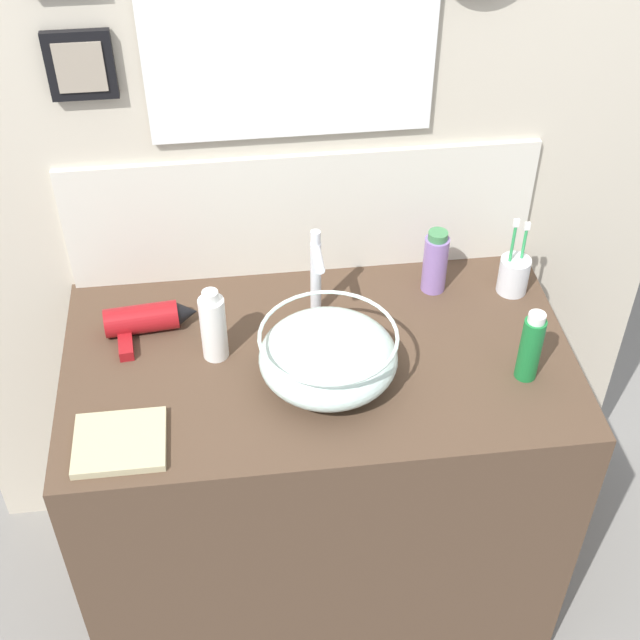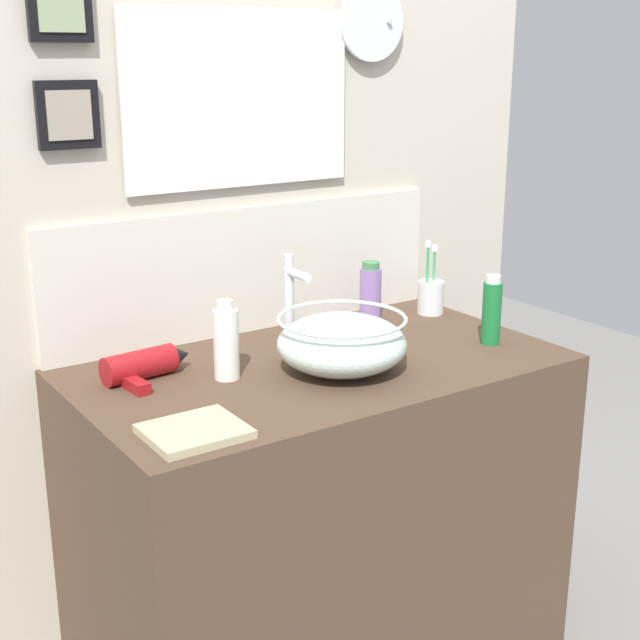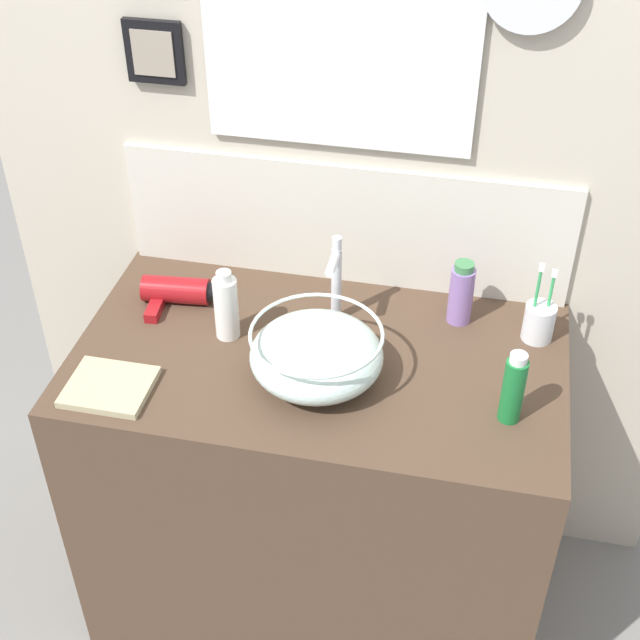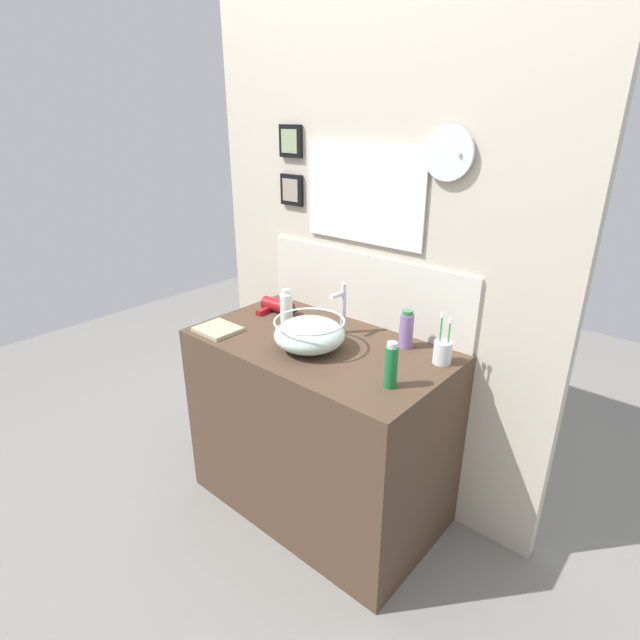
{
  "view_description": "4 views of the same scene",
  "coord_description": "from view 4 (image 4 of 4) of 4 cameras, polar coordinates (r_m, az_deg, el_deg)",
  "views": [
    {
      "loc": [
        -0.16,
        -1.37,
        2.14
      ],
      "look_at": [
        0.0,
        0.0,
        0.93
      ],
      "focal_mm": 50.0,
      "sensor_mm": 36.0,
      "label": 1
    },
    {
      "loc": [
        -1.05,
        -1.56,
        1.49
      ],
      "look_at": [
        0.0,
        0.0,
        0.93
      ],
      "focal_mm": 50.0,
      "sensor_mm": 36.0,
      "label": 2
    },
    {
      "loc": [
        0.32,
        -1.47,
        2.1
      ],
      "look_at": [
        0.0,
        0.0,
        0.93
      ],
      "focal_mm": 50.0,
      "sensor_mm": 36.0,
      "label": 3
    },
    {
      "loc": [
        1.22,
        -1.4,
        1.7
      ],
      "look_at": [
        0.0,
        0.0,
        0.93
      ],
      "focal_mm": 28.0,
      "sensor_mm": 36.0,
      "label": 4
    }
  ],
  "objects": [
    {
      "name": "ground_plane",
      "position": [
        2.52,
        -0.06,
        -19.89
      ],
      "size": [
        6.0,
        6.0,
        0.0
      ],
      "primitive_type": "plane",
      "color": "gray"
    },
    {
      "name": "vanity_counter",
      "position": [
        2.26,
        -0.07,
        -12.12
      ],
      "size": [
        1.09,
        0.62,
        0.83
      ],
      "primitive_type": "cube",
      "color": "#4C3828",
      "rests_on": "ground"
    },
    {
      "name": "back_panel",
      "position": [
        2.18,
        5.8,
        9.42
      ],
      "size": [
        1.74,
        0.09,
        2.42
      ],
      "color": "beige",
      "rests_on": "ground"
    },
    {
      "name": "glass_bowl_sink",
      "position": [
        1.97,
        -1.21,
        -1.6
      ],
      "size": [
        0.28,
        0.28,
        0.12
      ],
      "color": "silver",
      "rests_on": "vanity_counter"
    },
    {
      "name": "faucet",
      "position": [
        2.09,
        2.54,
        1.6
      ],
      "size": [
        0.02,
        0.09,
        0.22
      ],
      "color": "silver",
      "rests_on": "vanity_counter"
    },
    {
      "name": "hair_drier",
      "position": [
        2.35,
        -4.69,
        1.54
      ],
      "size": [
        0.21,
        0.14,
        0.06
      ],
      "color": "maroon",
      "rests_on": "vanity_counter"
    },
    {
      "name": "toothbrush_cup",
      "position": [
        1.92,
        13.84,
        -3.54
      ],
      "size": [
        0.07,
        0.07,
        0.2
      ],
      "color": "silver",
      "rests_on": "vanity_counter"
    },
    {
      "name": "shampoo_bottle",
      "position": [
        2.18,
        -3.86,
        1.19
      ],
      "size": [
        0.05,
        0.05,
        0.17
      ],
      "color": "white",
      "rests_on": "vanity_counter"
    },
    {
      "name": "lotion_bottle",
      "position": [
        2.01,
        9.85,
        -1.09
      ],
      "size": [
        0.06,
        0.06,
        0.16
      ],
      "color": "#8C6BB2",
      "rests_on": "vanity_counter"
    },
    {
      "name": "soap_dispenser",
      "position": [
        1.71,
        8.12,
        -5.19
      ],
      "size": [
        0.05,
        0.05,
        0.17
      ],
      "color": "#197233",
      "rests_on": "vanity_counter"
    },
    {
      "name": "hand_towel",
      "position": [
        2.2,
        -11.61,
        -1.04
      ],
      "size": [
        0.18,
        0.15,
        0.02
      ],
      "primitive_type": "cube",
      "color": "tan",
      "rests_on": "vanity_counter"
    }
  ]
}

